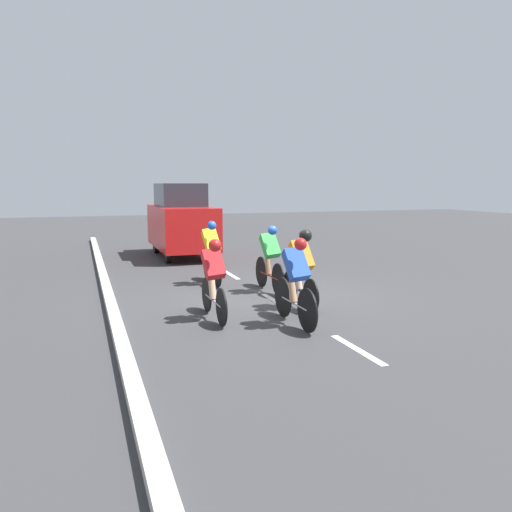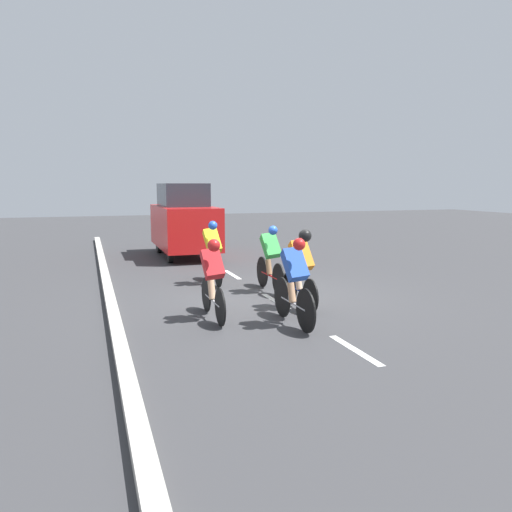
{
  "view_description": "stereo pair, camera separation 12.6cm",
  "coord_description": "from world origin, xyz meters",
  "views": [
    {
      "loc": [
        3.68,
        9.58,
        2.35
      ],
      "look_at": [
        0.42,
        0.34,
        0.95
      ],
      "focal_mm": 35.0,
      "sensor_mm": 36.0,
      "label": 1
    },
    {
      "loc": [
        3.56,
        9.62,
        2.35
      ],
      "look_at": [
        0.42,
        0.34,
        0.95
      ],
      "focal_mm": 35.0,
      "sensor_mm": 36.0,
      "label": 2
    }
  ],
  "objects": [
    {
      "name": "cyclist_blue",
      "position": [
        0.34,
        2.09,
        0.77
      ],
      "size": [
        0.37,
        1.74,
        1.51
      ],
      "color": "black",
      "rests_on": "ground"
    },
    {
      "name": "cyclist_yellow",
      "position": [
        0.78,
        -1.8,
        0.8
      ],
      "size": [
        0.4,
        1.64,
        1.53
      ],
      "color": "black",
      "rests_on": "ground"
    },
    {
      "name": "lane_stripe_mid",
      "position": [
        0.0,
        0.34,
        0.0
      ],
      "size": [
        0.12,
        1.4,
        0.01
      ],
      "primitive_type": "cube",
      "color": "white",
      "rests_on": "ground"
    },
    {
      "name": "curb",
      "position": [
        3.2,
        0.34,
        0.07
      ],
      "size": [
        0.2,
        25.9,
        0.14
      ],
      "primitive_type": "cube",
      "color": "#B7B2A8",
      "rests_on": "ground"
    },
    {
      "name": "lane_stripe_far",
      "position": [
        0.0,
        -2.86,
        0.0
      ],
      "size": [
        0.12,
        1.4,
        0.01
      ],
      "primitive_type": "cube",
      "color": "white",
      "rests_on": "ground"
    },
    {
      "name": "ground_plane",
      "position": [
        0.0,
        0.0,
        0.0
      ],
      "size": [
        60.0,
        60.0,
        0.0
      ],
      "primitive_type": "plane",
      "color": "#38383A"
    },
    {
      "name": "cyclist_orange",
      "position": [
        -0.25,
        1.04,
        0.83
      ],
      "size": [
        0.37,
        1.61,
        1.54
      ],
      "color": "black",
      "rests_on": "ground"
    },
    {
      "name": "support_car",
      "position": [
        0.55,
        -6.65,
        1.18
      ],
      "size": [
        1.7,
        3.91,
        2.39
      ],
      "color": "black",
      "rests_on": "ground"
    },
    {
      "name": "cyclist_red",
      "position": [
        1.54,
        1.29,
        0.77
      ],
      "size": [
        0.37,
        1.68,
        1.45
      ],
      "color": "black",
      "rests_on": "ground"
    },
    {
      "name": "lane_stripe_near",
      "position": [
        0.0,
        3.54,
        0.0
      ],
      "size": [
        0.12,
        1.4,
        0.01
      ],
      "primitive_type": "cube",
      "color": "white",
      "rests_on": "ground"
    },
    {
      "name": "cyclist_green",
      "position": [
        -0.21,
        -0.52,
        0.76
      ],
      "size": [
        0.38,
        1.75,
        1.49
      ],
      "color": "black",
      "rests_on": "ground"
    }
  ]
}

